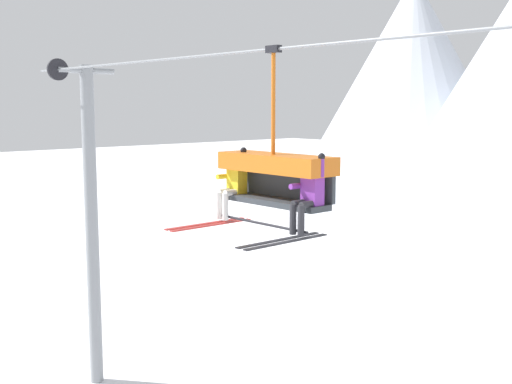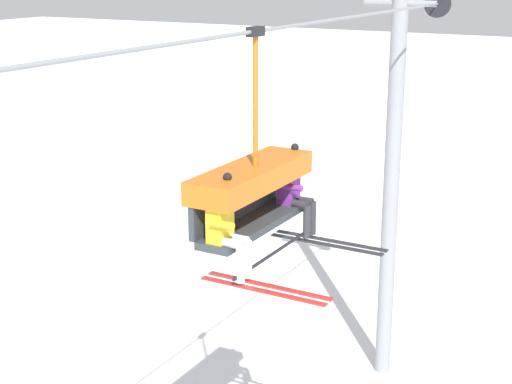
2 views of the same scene
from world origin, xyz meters
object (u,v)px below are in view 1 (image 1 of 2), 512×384
Objects in this scene: lift_tower_near at (91,220)px; skier_purple at (307,194)px; chairlift_chair at (276,171)px; skier_yellow at (232,184)px.

lift_tower_near is 9.25m from skier_purple.
skier_yellow is (-0.92, -0.21, -0.28)m from chairlift_chair.
skier_purple is (1.85, 0.00, 0.00)m from skier_yellow.
skier_yellow is at bearing -7.33° from lift_tower_near.
lift_tower_near reaches higher than skier_yellow.
lift_tower_near is at bearing 174.16° from skier_purple.
chairlift_chair is (8.11, -0.71, 2.02)m from lift_tower_near.
lift_tower_near is at bearing 174.99° from chairlift_chair.
chairlift_chair reaches higher than skier_yellow.
skier_purple is (0.93, -0.21, -0.28)m from chairlift_chair.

